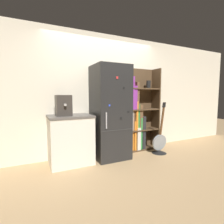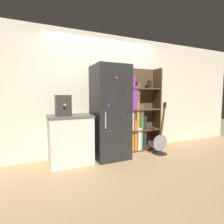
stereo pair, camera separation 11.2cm
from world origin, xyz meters
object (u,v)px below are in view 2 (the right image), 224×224
at_px(refrigerator, 110,112).
at_px(guitar, 160,146).
at_px(bookshelf, 137,116).
at_px(espresso_machine, 63,105).

xyz_separation_m(refrigerator, guitar, (1.09, -0.26, -0.77)).
height_order(bookshelf, guitar, bookshelf).
relative_size(refrigerator, guitar, 1.65).
bearing_deg(bookshelf, guitar, -54.27).
bearing_deg(guitar, espresso_machine, 172.90).
xyz_separation_m(bookshelf, espresso_machine, (-1.70, -0.20, 0.29)).
distance_m(refrigerator, bookshelf, 0.80).
height_order(refrigerator, guitar, refrigerator).
distance_m(bookshelf, guitar, 0.86).
bearing_deg(bookshelf, espresso_machine, -173.18).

